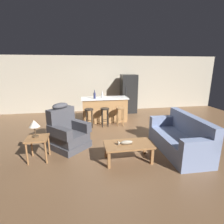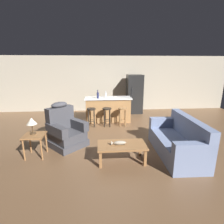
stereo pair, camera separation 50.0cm
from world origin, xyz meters
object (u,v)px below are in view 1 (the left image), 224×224
Objects in this scene: fish_figurine at (125,142)px; bottle_tall_green at (102,95)px; bar_stool_middle at (105,114)px; bottle_short_amber at (95,95)px; end_table at (38,141)px; table_lamp at (34,124)px; kitchen_island at (105,109)px; bar_stool_left at (89,115)px; recliner_near_lamp at (67,132)px; couch at (180,139)px; bar_stool_right at (120,113)px; coffee_table at (128,146)px; refrigerator at (128,94)px.

fish_figurine is 1.32× the size of bottle_tall_green.
bar_stool_middle is 2.13× the size of bottle_short_amber.
table_lamp reaches higher than end_table.
kitchen_island is at bearing -7.79° from bottle_tall_green.
recliner_near_lamp is at bearing -113.63° from bar_stool_left.
bar_stool_left is 1.03m from bottle_tall_green.
couch reaches higher than end_table.
couch is 2.82× the size of bar_stool_right.
bar_stool_middle is at bearing 47.09° from table_lamp.
bottle_tall_green is at bearing 94.11° from coffee_table.
kitchen_island is at bearing 127.71° from bar_stool_right.
refrigerator is (1.29, 1.20, 0.40)m from kitchen_island.
kitchen_island is 2.65× the size of bar_stool_middle.
bar_stool_left is at bearing 107.61° from coffee_table.
end_table is 5.06m from refrigerator.
table_lamp is at bearing -130.09° from refrigerator.
bottle_tall_green is (0.56, 0.64, 0.58)m from bar_stool_left.
refrigerator is (3.20, 3.89, 0.42)m from end_table.
table_lamp is at bearing -125.09° from bottle_tall_green.
kitchen_island is 0.80m from bar_stool_right.
bottle_tall_green is (-1.66, 2.88, 0.71)m from couch.
end_table is 3.17m from bar_stool_right.
bottle_tall_green is (-0.09, 0.01, 0.57)m from kitchen_island.
end_table is 0.82× the size of bar_stool_left.
bar_stool_left is 0.39× the size of refrigerator.
refrigerator is at bearing 40.92° from bottle_tall_green.
bar_stool_middle is 2.65× the size of bottle_tall_green.
bottle_short_amber is (0.25, 0.49, 0.60)m from bar_stool_left.
bar_stool_right is at bearing 80.14° from fish_figurine.
fish_figurine is 2.56m from bar_stool_left.
bar_stool_middle is (-1.65, 2.23, 0.13)m from couch.
bar_stool_left is (-2.21, 2.23, 0.13)m from couch.
coffee_table is at bearing 7.24° from fish_figurine.
kitchen_island reaches higher than bar_stool_right.
kitchen_island is at bearing 54.50° from end_table.
couch is 3.27m from kitchen_island.
bottle_tall_green reaches higher than fish_figurine.
couch is 2.49m from bar_stool_right.
bar_stool_middle is at bearing 0.00° from bar_stool_left.
bar_stool_right is (2.44, 2.02, -0.40)m from table_lamp.
kitchen_island reaches higher than bar_stool_left.
coffee_table is 2.20m from table_lamp.
fish_figurine is at bearing -11.54° from end_table.
bar_stool_middle is 2.32m from refrigerator.
bar_stool_right is (-1.09, 2.23, 0.13)m from couch.
couch is 6.01× the size of bottle_short_amber.
refrigerator reaches higher than bar_stool_left.
kitchen_island is (1.29, 2.12, 0.06)m from recliner_near_lamp.
recliner_near_lamp is 2.32m from bar_stool_right.
coffee_table is at bearing -85.89° from bottle_tall_green.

